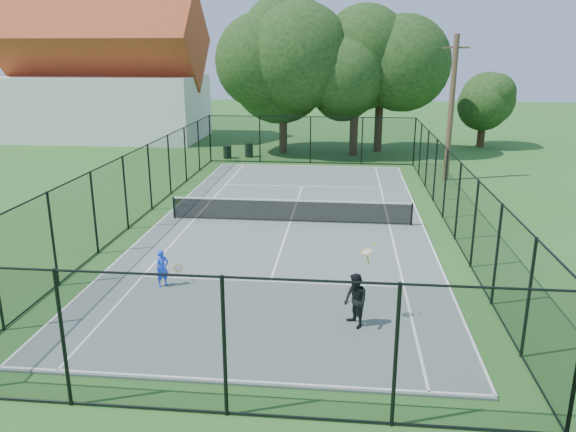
# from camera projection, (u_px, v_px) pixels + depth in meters

# --- Properties ---
(ground) EXTENTS (120.00, 120.00, 0.00)m
(ground) POSITION_uv_depth(u_px,v_px,m) (290.00, 223.00, 23.60)
(ground) COLOR #2E5E20
(tennis_court) EXTENTS (11.00, 24.00, 0.06)m
(tennis_court) POSITION_uv_depth(u_px,v_px,m) (290.00, 222.00, 23.59)
(tennis_court) COLOR slate
(tennis_court) RESTS_ON ground
(tennis_net) EXTENTS (10.08, 0.08, 0.95)m
(tennis_net) POSITION_uv_depth(u_px,v_px,m) (290.00, 210.00, 23.43)
(tennis_net) COLOR black
(tennis_net) RESTS_ON tennis_court
(fence) EXTENTS (13.10, 26.10, 3.00)m
(fence) POSITION_uv_depth(u_px,v_px,m) (290.00, 188.00, 23.17)
(fence) COLOR black
(fence) RESTS_ON ground
(tree_near_left) EXTENTS (7.77, 7.77, 10.13)m
(tree_near_left) POSITION_uv_depth(u_px,v_px,m) (283.00, 62.00, 38.01)
(tree_near_left) COLOR #332114
(tree_near_left) RESTS_ON ground
(tree_near_mid) EXTENTS (5.82, 5.82, 7.62)m
(tree_near_mid) POSITION_uv_depth(u_px,v_px,m) (355.00, 86.00, 37.62)
(tree_near_mid) COLOR #332114
(tree_near_mid) RESTS_ON ground
(tree_near_right) EXTENTS (6.45, 6.45, 8.90)m
(tree_near_right) POSITION_uv_depth(u_px,v_px,m) (381.00, 70.00, 38.73)
(tree_near_right) COLOR #332114
(tree_near_right) RESTS_ON ground
(tree_far_right) EXTENTS (4.25, 4.25, 5.62)m
(tree_far_right) POSITION_uv_depth(u_px,v_px,m) (484.00, 100.00, 41.29)
(tree_far_right) COLOR #332114
(tree_far_right) RESTS_ON ground
(building) EXTENTS (15.30, 8.15, 11.87)m
(building) POSITION_uv_depth(u_px,v_px,m) (106.00, 77.00, 44.84)
(building) COLOR silver
(building) RESTS_ON ground
(trash_bin_left) EXTENTS (0.58, 0.58, 0.86)m
(trash_bin_left) POSITION_uv_depth(u_px,v_px,m) (227.00, 152.00, 37.55)
(trash_bin_left) COLOR black
(trash_bin_left) RESTS_ON ground
(trash_bin_right) EXTENTS (0.58, 0.58, 0.97)m
(trash_bin_right) POSITION_uv_depth(u_px,v_px,m) (249.00, 150.00, 38.00)
(trash_bin_right) COLOR black
(trash_bin_right) RESTS_ON ground
(utility_pole) EXTENTS (1.40, 0.30, 7.82)m
(utility_pole) POSITION_uv_depth(u_px,v_px,m) (451.00, 108.00, 30.28)
(utility_pole) COLOR #4C3823
(utility_pole) RESTS_ON ground
(player_blue) EXTENTS (0.83, 0.49, 1.15)m
(player_blue) POSITION_uv_depth(u_px,v_px,m) (163.00, 268.00, 17.01)
(player_blue) COLOR blue
(player_blue) RESTS_ON tennis_court
(player_black) EXTENTS (0.90, 0.93, 2.17)m
(player_black) POSITION_uv_depth(u_px,v_px,m) (356.00, 301.00, 14.47)
(player_black) COLOR black
(player_black) RESTS_ON tennis_court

